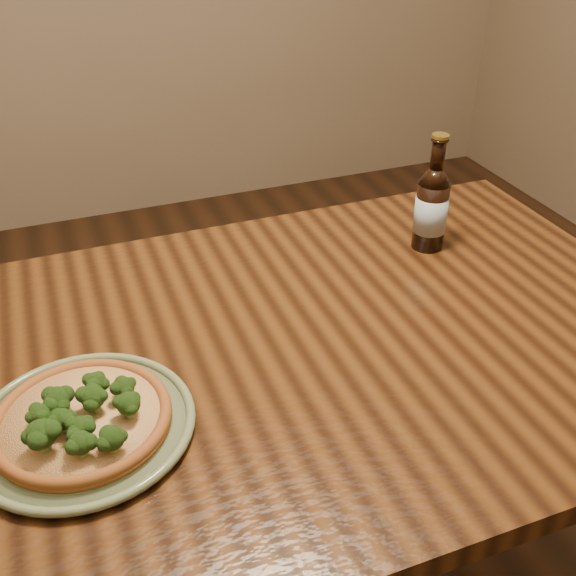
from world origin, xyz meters
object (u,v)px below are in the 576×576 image
object	(u,v)px
plate	(84,426)
pizza	(82,418)
beer_bottle	(431,207)
table	(240,396)

from	to	relation	value
plate	pizza	xyz separation A→B (m)	(0.00, -0.00, 0.02)
plate	pizza	distance (m)	0.02
plate	pizza	bearing A→B (deg)	-89.49
plate	beer_bottle	size ratio (longest dim) A/B	1.30
pizza	table	bearing A→B (deg)	19.91
table	plate	world-z (taller)	plate
beer_bottle	table	bearing A→B (deg)	-149.11
table	beer_bottle	bearing A→B (deg)	22.97
pizza	beer_bottle	xyz separation A→B (m)	(0.74, 0.30, 0.06)
pizza	beer_bottle	world-z (taller)	beer_bottle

